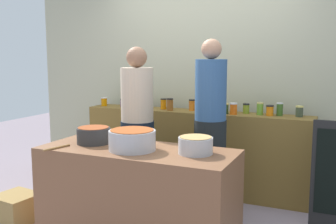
{
  "coord_description": "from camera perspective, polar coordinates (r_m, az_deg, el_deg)",
  "views": [
    {
      "loc": [
        1.6,
        -3.22,
        1.61
      ],
      "look_at": [
        0.0,
        0.35,
        1.05
      ],
      "focal_mm": 42.47,
      "sensor_mm": 36.0,
      "label": 1
    }
  ],
  "objects": [
    {
      "name": "cook_in_cap",
      "position": [
        3.99,
        6.07,
        -3.42
      ],
      "size": [
        0.32,
        0.32,
        1.77
      ],
      "color": "black",
      "rests_on": "ground"
    },
    {
      "name": "cooking_pot_left",
      "position": [
        3.67,
        -10.64,
        -3.31
      ],
      "size": [
        0.3,
        0.3,
        0.15
      ],
      "color": "#2D2D2D",
      "rests_on": "prep_table"
    },
    {
      "name": "preserve_jar_9",
      "position": [
        4.44,
        9.38,
        0.48
      ],
      "size": [
        0.08,
        0.08,
        0.13
      ],
      "color": "#DF5D13",
      "rests_on": "display_shelf"
    },
    {
      "name": "preserve_jar_8",
      "position": [
        4.47,
        8.2,
        0.51
      ],
      "size": [
        0.08,
        0.08,
        0.12
      ],
      "color": "#305526",
      "rests_on": "display_shelf"
    },
    {
      "name": "preserve_jar_5",
      "position": [
        4.69,
        0.28,
        1.1
      ],
      "size": [
        0.08,
        0.08,
        0.14
      ],
      "color": "brown",
      "rests_on": "display_shelf"
    },
    {
      "name": "preserve_jar_2",
      "position": [
        5.06,
        -4.92,
        1.41
      ],
      "size": [
        0.08,
        0.08,
        0.11
      ],
      "color": "#1E5020",
      "rests_on": "display_shelf"
    },
    {
      "name": "cooking_pot_center",
      "position": [
        3.37,
        -5.16,
        -4.02
      ],
      "size": [
        0.4,
        0.4,
        0.17
      ],
      "color": "#B7B7BC",
      "rests_on": "prep_table"
    },
    {
      "name": "preserve_jar_0",
      "position": [
        5.18,
        -9.16,
        1.48
      ],
      "size": [
        0.08,
        0.08,
        0.11
      ],
      "color": "#CE7505",
      "rests_on": "display_shelf"
    },
    {
      "name": "preserve_jar_13",
      "position": [
        4.45,
        15.74,
        0.38
      ],
      "size": [
        0.07,
        0.07,
        0.14
      ],
      "color": "#355A1F",
      "rests_on": "display_shelf"
    },
    {
      "name": "preserve_jar_11",
      "position": [
        4.46,
        13.07,
        0.47
      ],
      "size": [
        0.07,
        0.07,
        0.14
      ],
      "color": "#61992D",
      "rests_on": "display_shelf"
    },
    {
      "name": "preserve_jar_3",
      "position": [
        4.97,
        -2.87,
        1.31
      ],
      "size": [
        0.08,
        0.08,
        0.11
      ],
      "color": "orange",
      "rests_on": "display_shelf"
    },
    {
      "name": "cook_with_tongs",
      "position": [
        4.25,
        -4.4,
        -3.24
      ],
      "size": [
        0.36,
        0.36,
        1.7
      ],
      "color": "black",
      "rests_on": "ground"
    },
    {
      "name": "preserve_jar_4",
      "position": [
        4.81,
        -0.65,
        1.18
      ],
      "size": [
        0.07,
        0.07,
        0.13
      ],
      "color": "orange",
      "rests_on": "display_shelf"
    },
    {
      "name": "bread_crate",
      "position": [
        4.25,
        -20.9,
        -12.73
      ],
      "size": [
        0.42,
        0.41,
        0.27
      ],
      "primitive_type": "cube",
      "rotation": [
        0.0,
        0.0,
        -0.14
      ],
      "color": "olive",
      "rests_on": "ground"
    },
    {
      "name": "preserve_jar_6",
      "position": [
        4.68,
        3.44,
        1.01
      ],
      "size": [
        0.07,
        0.07,
        0.13
      ],
      "color": "orange",
      "rests_on": "display_shelf"
    },
    {
      "name": "preserve_jar_10",
      "position": [
        4.53,
        11.15,
        0.5
      ],
      "size": [
        0.07,
        0.07,
        0.11
      ],
      "color": "olive",
      "rests_on": "display_shelf"
    },
    {
      "name": "preserve_jar_7",
      "position": [
        4.64,
        5.33,
        0.75
      ],
      "size": [
        0.08,
        0.08,
        0.11
      ],
      "color": "gold",
      "rests_on": "display_shelf"
    },
    {
      "name": "display_shelf",
      "position": [
        4.75,
        3.72,
        -5.64
      ],
      "size": [
        2.7,
        0.36,
        0.96
      ],
      "primitive_type": "cube",
      "color": "brown",
      "rests_on": "ground"
    },
    {
      "name": "storefront_wall",
      "position": [
        4.94,
        5.25,
        6.84
      ],
      "size": [
        4.8,
        0.12,
        3.0
      ],
      "primitive_type": "cube",
      "color": "#B3B292",
      "rests_on": "ground"
    },
    {
      "name": "preserve_jar_1",
      "position": [
        5.07,
        -6.39,
        1.34
      ],
      "size": [
        0.09,
        0.09,
        0.1
      ],
      "color": "#592D5B",
      "rests_on": "display_shelf"
    },
    {
      "name": "preserve_jar_14",
      "position": [
        4.44,
        18.34,
        0.11
      ],
      "size": [
        0.08,
        0.08,
        0.12
      ],
      "color": "#3A4630",
      "rests_on": "display_shelf"
    },
    {
      "name": "preserve_jar_12",
      "position": [
        4.43,
        14.41,
        0.22
      ],
      "size": [
        0.08,
        0.08,
        0.11
      ],
      "color": "orange",
      "rests_on": "display_shelf"
    },
    {
      "name": "cooking_pot_right",
      "position": [
        3.24,
        3.98,
        -4.79
      ],
      "size": [
        0.28,
        0.28,
        0.14
      ],
      "color": "#B7B7BC",
      "rests_on": "prep_table"
    },
    {
      "name": "wooden_spoon",
      "position": [
        3.55,
        -15.68,
        -4.95
      ],
      "size": [
        0.08,
        0.27,
        0.02
      ],
      "primitive_type": "cylinder",
      "rotation": [
        1.57,
        0.0,
        2.9
      ],
      "color": "#9E703D",
      "rests_on": "prep_table"
    },
    {
      "name": "prep_table",
      "position": [
        3.54,
        -4.39,
        -11.72
      ],
      "size": [
        1.7,
        0.7,
        0.82
      ],
      "primitive_type": "cube",
      "color": "brown",
      "rests_on": "ground"
    }
  ]
}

